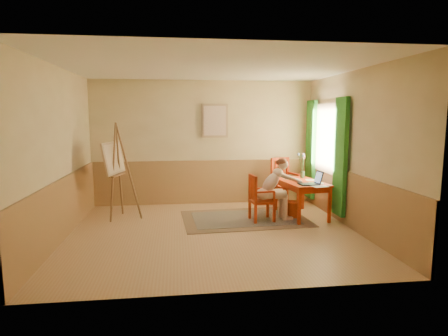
{
  "coord_description": "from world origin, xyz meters",
  "views": [
    {
      "loc": [
        -0.61,
        -6.28,
        2.0
      ],
      "look_at": [
        0.25,
        0.55,
        1.05
      ],
      "focal_mm": 30.12,
      "sensor_mm": 36.0,
      "label": 1
    }
  ],
  "objects": [
    {
      "name": "rug",
      "position": [
        0.69,
        0.78,
        0.01
      ],
      "size": [
        2.48,
        1.73,
        0.02
      ],
      "color": "#8C7251",
      "rests_on": "room"
    },
    {
      "name": "laptop",
      "position": [
        1.91,
        0.45,
        0.77
      ],
      "size": [
        0.44,
        0.3,
        0.26
      ],
      "color": "#1E2338",
      "rests_on": "table"
    },
    {
      "name": "wastebasket",
      "position": [
        1.66,
        0.77,
        0.16
      ],
      "size": [
        0.37,
        0.37,
        0.32
      ],
      "primitive_type": "cylinder",
      "rotation": [
        0.0,
        0.0,
        0.27
      ],
      "color": "#B63A10",
      "rests_on": "room"
    },
    {
      "name": "table",
      "position": [
        1.84,
        0.83,
        0.63
      ],
      "size": [
        0.88,
        1.29,
        0.72
      ],
      "color": "#BB320A",
      "rests_on": "room"
    },
    {
      "name": "chair_back",
      "position": [
        1.76,
        1.8,
        0.54
      ],
      "size": [
        0.6,
        0.62,
        1.07
      ],
      "color": "#BB320A",
      "rests_on": "room"
    },
    {
      "name": "figure",
      "position": [
        1.24,
        0.6,
        0.67
      ],
      "size": [
        0.92,
        0.44,
        1.21
      ],
      "color": "#D3B293",
      "rests_on": "room"
    },
    {
      "name": "wainscot",
      "position": [
        0.0,
        0.8,
        0.5
      ],
      "size": [
        5.0,
        4.5,
        1.0
      ],
      "color": "#A27849",
      "rests_on": "room"
    },
    {
      "name": "vase",
      "position": [
        2.0,
        1.25,
        0.96
      ],
      "size": [
        0.18,
        0.26,
        0.53
      ],
      "color": "#3F724C",
      "rests_on": "table"
    },
    {
      "name": "chair_left",
      "position": [
        0.94,
        0.58,
        0.45
      ],
      "size": [
        0.46,
        0.44,
        0.91
      ],
      "color": "#BB320A",
      "rests_on": "room"
    },
    {
      "name": "easel",
      "position": [
        -1.8,
        1.19,
        1.12
      ],
      "size": [
        0.71,
        0.84,
        1.89
      ],
      "color": "brown",
      "rests_on": "room"
    },
    {
      "name": "room",
      "position": [
        0.0,
        0.0,
        1.4
      ],
      "size": [
        5.04,
        4.54,
        2.84
      ],
      "color": "tan",
      "rests_on": "ground"
    },
    {
      "name": "window",
      "position": [
        2.42,
        1.1,
        1.35
      ],
      "size": [
        0.12,
        2.01,
        2.2
      ],
      "color": "white",
      "rests_on": "room"
    },
    {
      "name": "wall_portrait",
      "position": [
        0.25,
        2.2,
        1.9
      ],
      "size": [
        0.6,
        0.05,
        0.76
      ],
      "color": "tan",
      "rests_on": "room"
    },
    {
      "name": "papers",
      "position": [
        1.96,
        0.7,
        0.72
      ],
      "size": [
        0.71,
        1.16,
        0.0
      ],
      "color": "white",
      "rests_on": "table"
    }
  ]
}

